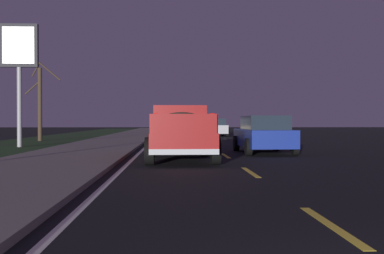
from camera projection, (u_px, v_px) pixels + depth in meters
The scene contains 11 objects.
ground at pixel (205, 142), 29.68m from camera, with size 144.00×144.00×0.00m, color black.
sidewalk_shoulder at pixel (114, 141), 29.45m from camera, with size 108.00×4.00×0.12m, color slate.
grass_verge at pixel (32, 142), 29.25m from camera, with size 108.00×6.00×0.01m, color #1E3819.
lane_markings at pixel (165, 141), 31.84m from camera, with size 108.52×3.54×0.01m.
pickup_truck at pixel (180, 131), 16.16m from camera, with size 5.47×2.36×1.87m.
sedan_blue at pixel (264, 134), 19.52m from camera, with size 4.44×2.09×1.54m.
sedan_silver at pixel (215, 127), 40.67m from camera, with size 4.44×2.09×1.54m.
sedan_tan at pixel (177, 128), 36.28m from camera, with size 4.44×2.09×1.54m.
sedan_red at pixel (176, 127), 43.51m from camera, with size 4.43×2.07×1.54m.
gas_price_sign at pixel (19, 55), 24.06m from camera, with size 0.27×1.90×6.27m.
bare_tree_far at pixel (40, 102), 31.60m from camera, with size 0.49×2.33×5.30m.
Camera 1 is at (-2.61, 2.00, 1.33)m, focal length 44.35 mm.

